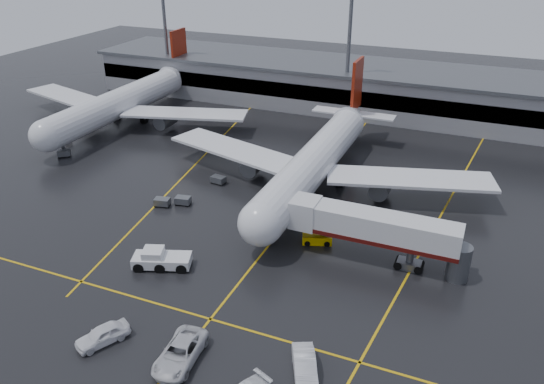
% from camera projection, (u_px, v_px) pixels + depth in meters
% --- Properties ---
extents(ground, '(220.00, 220.00, 0.00)m').
position_uv_depth(ground, '(292.00, 216.00, 69.62)').
color(ground, black).
rests_on(ground, ground).
extents(apron_line_centre, '(0.25, 90.00, 0.02)m').
position_uv_depth(apron_line_centre, '(292.00, 216.00, 69.61)').
color(apron_line_centre, gold).
rests_on(apron_line_centre, ground).
extents(apron_line_stop, '(60.00, 0.25, 0.02)m').
position_uv_depth(apron_line_stop, '(210.00, 319.00, 51.49)').
color(apron_line_stop, gold).
rests_on(apron_line_stop, ground).
extents(apron_line_left, '(9.99, 69.35, 0.02)m').
position_uv_depth(apron_line_left, '(196.00, 163.00, 84.78)').
color(apron_line_left, gold).
rests_on(apron_line_left, ground).
extents(apron_line_right, '(7.57, 69.64, 0.02)m').
position_uv_depth(apron_line_right, '(445.00, 208.00, 71.62)').
color(apron_line_right, gold).
rests_on(apron_line_right, ground).
extents(terminal, '(122.00, 19.00, 8.60)m').
position_uv_depth(terminal, '(378.00, 89.00, 107.17)').
color(terminal, gray).
rests_on(terminal, ground).
extents(light_mast_left, '(3.00, 1.20, 25.45)m').
position_uv_depth(light_mast_left, '(165.00, 26.00, 113.32)').
color(light_mast_left, '#595B60').
rests_on(light_mast_left, ground).
extents(light_mast_mid, '(3.00, 1.20, 25.45)m').
position_uv_depth(light_mast_mid, '(349.00, 40.00, 99.46)').
color(light_mast_mid, '#595B60').
rests_on(light_mast_mid, ground).
extents(main_airliner, '(48.80, 45.60, 14.10)m').
position_uv_depth(main_airliner, '(317.00, 159.00, 75.72)').
color(main_airliner, silver).
rests_on(main_airliner, ground).
extents(second_airliner, '(48.80, 45.60, 14.10)m').
position_uv_depth(second_airliner, '(124.00, 101.00, 100.16)').
color(second_airliner, silver).
rests_on(second_airliner, ground).
extents(jet_bridge, '(19.90, 3.40, 6.05)m').
position_uv_depth(jet_bridge, '(375.00, 230.00, 58.80)').
color(jet_bridge, silver).
rests_on(jet_bridge, ground).
extents(pushback_tractor, '(6.79, 4.56, 2.25)m').
position_uv_depth(pushback_tractor, '(160.00, 260.00, 59.01)').
color(pushback_tractor, silver).
rests_on(pushback_tractor, ground).
extents(belt_loader, '(3.73, 2.55, 2.18)m').
position_uv_depth(belt_loader, '(317.00, 239.00, 63.54)').
color(belt_loader, '#E6B700').
rests_on(belt_loader, ground).
extents(service_van_a, '(3.57, 6.71, 1.79)m').
position_uv_depth(service_van_a, '(180.00, 353.00, 46.22)').
color(service_van_a, silver).
rests_on(service_van_a, ground).
extents(service_van_c, '(3.90, 5.54, 1.73)m').
position_uv_depth(service_van_c, '(305.00, 367.00, 44.81)').
color(service_van_c, silver).
rests_on(service_van_c, ground).
extents(service_van_d, '(4.04, 5.23, 1.66)m').
position_uv_depth(service_van_d, '(102.00, 335.00, 48.33)').
color(service_van_d, white).
rests_on(service_van_d, ground).
extents(baggage_cart_a, '(2.20, 1.63, 1.12)m').
position_uv_depth(baggage_cart_a, '(183.00, 200.00, 72.19)').
color(baggage_cart_a, '#595B60').
rests_on(baggage_cart_a, ground).
extents(baggage_cart_b, '(2.23, 1.70, 1.12)m').
position_uv_depth(baggage_cart_b, '(162.00, 202.00, 71.79)').
color(baggage_cart_b, '#595B60').
rests_on(baggage_cart_b, ground).
extents(baggage_cart_c, '(2.17, 1.57, 1.12)m').
position_uv_depth(baggage_cart_c, '(218.00, 179.00, 78.02)').
color(baggage_cart_c, '#595B60').
rests_on(baggage_cart_c, ground).
extents(baggage_cart_d, '(2.32, 1.89, 1.12)m').
position_uv_depth(baggage_cart_d, '(65.00, 137.00, 93.31)').
color(baggage_cart_d, '#595B60').
rests_on(baggage_cart_d, ground).
extents(baggage_cart_e, '(2.38, 2.24, 1.12)m').
position_uv_depth(baggage_cart_e, '(64.00, 153.00, 86.97)').
color(baggage_cart_e, '#595B60').
rests_on(baggage_cart_e, ground).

